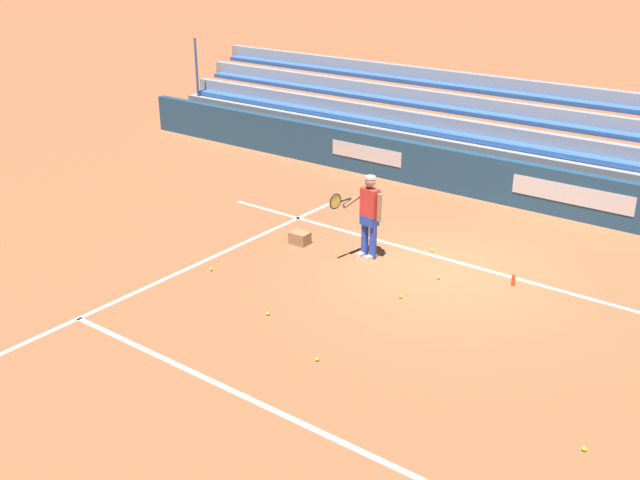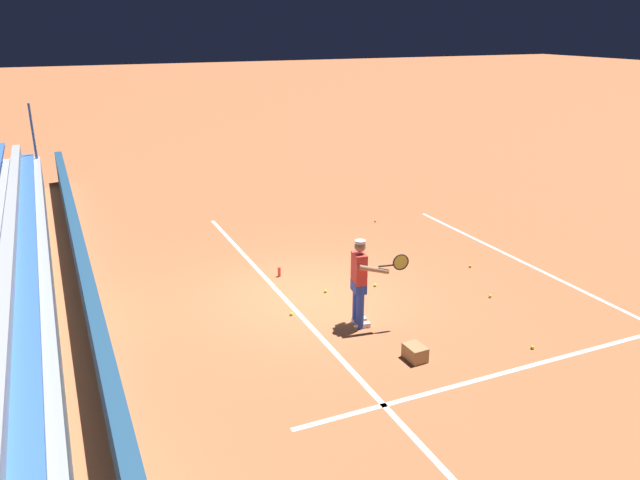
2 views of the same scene
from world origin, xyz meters
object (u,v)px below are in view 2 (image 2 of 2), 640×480
tennis_ball_far_right (375,285)px  tennis_ball_toward_net (291,314)px  tennis_ball_by_box (490,296)px  water_bottle (279,272)px  ball_box_cardboard (415,353)px  tennis_ball_midcourt (375,221)px  tennis_ball_stray_back (470,266)px  tennis_ball_near_player (532,347)px  tennis_player (360,282)px  tennis_ball_far_left (325,291)px

tennis_ball_far_right → tennis_ball_toward_net: bearing=-75.2°
tennis_ball_by_box → water_bottle: bearing=-128.4°
ball_box_cardboard → tennis_ball_by_box: ball_box_cardboard is taller
tennis_ball_midcourt → tennis_ball_by_box: bearing=-3.2°
ball_box_cardboard → tennis_ball_stray_back: (-3.10, 3.47, -0.10)m
tennis_ball_near_player → tennis_ball_midcourt: bearing=172.4°
tennis_player → ball_box_cardboard: 1.73m
tennis_ball_near_player → water_bottle: size_ratio=0.30×
tennis_player → water_bottle: tennis_player is taller
ball_box_cardboard → tennis_ball_far_left: (-3.17, -0.24, -0.10)m
tennis_ball_by_box → tennis_ball_far_right: (-1.49, -1.93, 0.00)m
tennis_player → tennis_ball_near_player: (2.06, 2.38, -0.86)m
tennis_ball_toward_net → tennis_ball_far_right: 2.27m
tennis_ball_near_player → tennis_ball_far_right: size_ratio=1.00×
ball_box_cardboard → tennis_ball_by_box: bearing=118.6°
water_bottle → tennis_ball_far_left: bearing=25.4°
tennis_player → tennis_ball_toward_net: tennis_player is taller
tennis_ball_stray_back → tennis_ball_far_left: size_ratio=1.00×
tennis_ball_midcourt → tennis_ball_far_right: same height
ball_box_cardboard → water_bottle: ball_box_cardboard is taller
tennis_ball_far_left → tennis_ball_near_player: size_ratio=1.00×
tennis_ball_far_right → ball_box_cardboard: bearing=-16.2°
tennis_player → tennis_ball_far_right: (-1.50, 1.16, -0.86)m
tennis_ball_by_box → water_bottle: (-2.88, -3.64, 0.08)m
tennis_ball_midcourt → tennis_ball_toward_net: bearing=-43.5°
tennis_ball_far_left → tennis_ball_stray_back: bearing=88.8°
tennis_player → tennis_ball_stray_back: (-1.57, 3.75, -0.86)m
water_bottle → tennis_ball_midcourt: bearing=124.3°
tennis_ball_toward_net → tennis_ball_near_player: bearing=48.9°
tennis_ball_midcourt → tennis_ball_stray_back: size_ratio=1.00×
tennis_player → tennis_ball_far_right: bearing=142.2°
ball_box_cardboard → tennis_ball_far_left: 3.18m
tennis_ball_stray_back → water_bottle: bearing=-107.0°
tennis_ball_near_player → tennis_ball_far_right: 3.76m
tennis_player → tennis_ball_toward_net: bearing=-131.5°
tennis_ball_stray_back → tennis_ball_near_player: 3.88m
tennis_ball_far_left → tennis_ball_far_right: same height
tennis_ball_toward_net → tennis_ball_midcourt: size_ratio=1.00×
tennis_ball_by_box → tennis_ball_toward_net: bearing=-102.5°
tennis_ball_midcourt → ball_box_cardboard: bearing=-23.7°
tennis_ball_stray_back → tennis_ball_far_right: 2.59m
tennis_player → tennis_ball_stray_back: bearing=112.7°
tennis_ball_stray_back → water_bottle: (-1.32, -4.31, 0.08)m
tennis_ball_near_player → water_bottle: 5.75m
tennis_ball_stray_back → tennis_ball_by_box: size_ratio=1.00×
tennis_player → tennis_ball_toward_net: size_ratio=25.98×
tennis_ball_toward_net → water_bottle: 2.03m
tennis_ball_near_player → tennis_ball_far_left: bearing=-147.7°
tennis_ball_stray_back → tennis_ball_near_player: (3.63, -1.37, 0.00)m
tennis_ball_near_player → ball_box_cardboard: bearing=-104.3°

